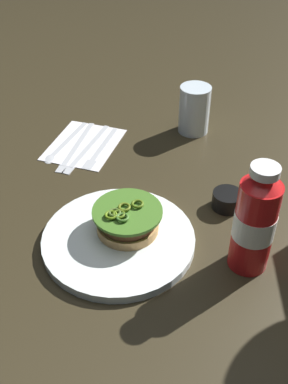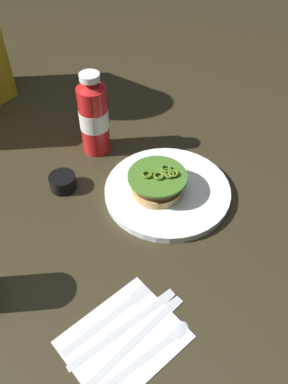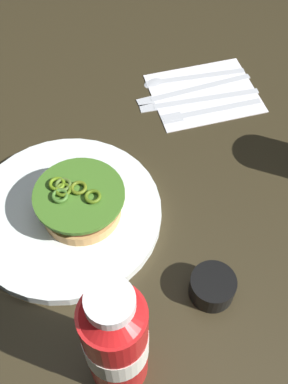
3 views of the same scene
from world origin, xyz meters
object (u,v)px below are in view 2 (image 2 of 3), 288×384
(butter_knife, at_px, (131,322))
(spoon_utensil, at_px, (157,348))
(fork_utensil, at_px, (116,312))
(ketchup_bottle, at_px, (94,117))
(napkin, at_px, (124,339))
(condiment_cup, at_px, (63,182))
(dinner_plate, at_px, (167,191))
(steak_knife, at_px, (142,334))
(burger_sandwich, at_px, (157,183))

(butter_knife, bearing_deg, spoon_utensil, -101.95)
(fork_utensil, bearing_deg, ketchup_bottle, 43.22)
(napkin, height_order, spoon_utensil, spoon_utensil)
(napkin, bearing_deg, fork_utensil, 53.11)
(spoon_utensil, xyz_separation_m, butter_knife, (0.01, 0.06, 0.00))
(condiment_cup, height_order, napkin, condiment_cup)
(dinner_plate, height_order, spoon_utensil, dinner_plate)
(steak_knife, height_order, fork_utensil, same)
(dinner_plate, distance_m, napkin, 0.34)
(ketchup_bottle, relative_size, napkin, 1.11)
(condiment_cup, relative_size, butter_knife, 0.28)
(condiment_cup, height_order, butter_knife, condiment_cup)
(burger_sandwich, distance_m, condiment_cup, 0.21)
(ketchup_bottle, bearing_deg, burger_sandwich, -103.92)
(spoon_utensil, relative_size, butter_knife, 0.87)
(napkin, xyz_separation_m, fork_utensil, (0.03, 0.04, 0.00))
(burger_sandwich, height_order, condiment_cup, burger_sandwich)
(ketchup_bottle, distance_m, fork_utensil, 0.45)
(dinner_plate, distance_m, steak_knife, 0.33)
(spoon_utensil, bearing_deg, fork_utensil, 82.50)
(ketchup_bottle, distance_m, napkin, 0.50)
(burger_sandwich, xyz_separation_m, steak_knife, (-0.28, -0.15, -0.04))
(dinner_plate, relative_size, ketchup_bottle, 1.35)
(spoon_utensil, bearing_deg, ketchup_bottle, 49.65)
(steak_knife, bearing_deg, dinner_plate, 24.67)
(fork_utensil, bearing_deg, napkin, -126.89)
(burger_sandwich, xyz_separation_m, napkin, (-0.30, -0.13, -0.04))
(napkin, bearing_deg, steak_knife, -40.20)
(dinner_plate, bearing_deg, spoon_utensil, -150.75)
(spoon_utensil, bearing_deg, dinner_plate, 29.25)
(napkin, xyz_separation_m, spoon_utensil, (0.02, -0.05, 0.00))
(burger_sandwich, xyz_separation_m, ketchup_bottle, (0.05, 0.21, 0.05))
(dinner_plate, distance_m, burger_sandwich, 0.04)
(condiment_cup, distance_m, butter_knife, 0.36)
(napkin, relative_size, spoon_utensil, 1.00)
(condiment_cup, xyz_separation_m, napkin, (-0.20, -0.32, -0.02))
(napkin, height_order, fork_utensil, fork_utensil)
(dinner_plate, xyz_separation_m, steak_knife, (-0.30, -0.14, -0.00))
(napkin, distance_m, butter_knife, 0.03)
(condiment_cup, distance_m, steak_knife, 0.38)
(ketchup_bottle, relative_size, butter_knife, 0.97)
(ketchup_bottle, bearing_deg, steak_knife, -132.33)
(spoon_utensil, height_order, butter_knife, same)
(steak_knife, relative_size, butter_knife, 1.02)
(dinner_plate, height_order, burger_sandwich, burger_sandwich)
(napkin, distance_m, spoon_utensil, 0.06)
(ketchup_bottle, xyz_separation_m, butter_knife, (-0.32, -0.34, -0.09))
(spoon_utensil, xyz_separation_m, fork_utensil, (0.01, 0.09, 0.00))
(spoon_utensil, relative_size, steak_knife, 0.85)
(ketchup_bottle, relative_size, condiment_cup, 3.44)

